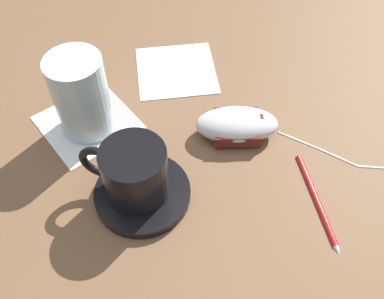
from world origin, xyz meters
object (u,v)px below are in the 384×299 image
(saucer, at_px, (143,193))
(computer_mouse, at_px, (237,125))
(pen, at_px, (318,200))
(coffee_cup, at_px, (133,172))
(drinking_glass, at_px, (81,95))

(saucer, bearing_deg, computer_mouse, -165.35)
(saucer, distance_m, pen, 0.22)
(pen, bearing_deg, coffee_cup, -28.18)
(computer_mouse, bearing_deg, drinking_glass, -29.16)
(computer_mouse, height_order, pen, computer_mouse)
(coffee_cup, xyz_separation_m, drinking_glass, (0.02, -0.14, 0.01))
(saucer, relative_size, drinking_glass, 1.03)
(coffee_cup, xyz_separation_m, computer_mouse, (-0.17, -0.04, -0.03))
(saucer, bearing_deg, drinking_glass, -79.52)
(saucer, xyz_separation_m, drinking_glass, (0.03, -0.15, 0.06))
(drinking_glass, xyz_separation_m, pen, (-0.23, 0.25, -0.06))
(saucer, distance_m, coffee_cup, 0.04)
(saucer, relative_size, computer_mouse, 0.94)
(drinking_glass, relative_size, pen, 0.83)
(saucer, height_order, pen, saucer)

